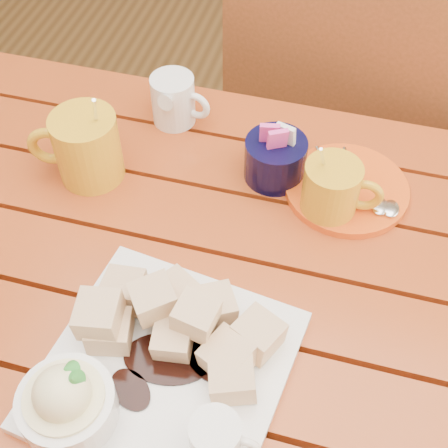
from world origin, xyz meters
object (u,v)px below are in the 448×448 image
(orange_saucer, at_px, (348,189))
(dessert_plate, at_px, (146,368))
(chair_far, at_px, (342,127))
(table, at_px, (193,324))
(coffee_mug_left, at_px, (85,146))
(coffee_mug_right, at_px, (333,190))

(orange_saucer, bearing_deg, dessert_plate, -116.78)
(orange_saucer, distance_m, chair_far, 0.46)
(table, xyz_separation_m, coffee_mug_left, (-0.20, 0.15, 0.16))
(coffee_mug_left, distance_m, coffee_mug_right, 0.36)
(coffee_mug_left, xyz_separation_m, coffee_mug_right, (0.36, 0.02, -0.01))
(dessert_plate, xyz_separation_m, coffee_mug_left, (-0.20, 0.30, 0.02))
(orange_saucer, bearing_deg, coffee_mug_right, -114.47)
(table, relative_size, orange_saucer, 6.57)
(orange_saucer, bearing_deg, coffee_mug_left, -170.50)
(coffee_mug_right, distance_m, orange_saucer, 0.06)
(table, height_order, dessert_plate, dessert_plate)
(table, height_order, chair_far, chair_far)
(chair_far, bearing_deg, dessert_plate, 90.45)
(coffee_mug_left, height_order, orange_saucer, coffee_mug_left)
(table, xyz_separation_m, dessert_plate, (-0.01, -0.14, 0.14))
(coffee_mug_right, distance_m, chair_far, 0.52)
(orange_saucer, bearing_deg, chair_far, 94.89)
(table, bearing_deg, coffee_mug_right, 47.56)
(dessert_plate, bearing_deg, chair_far, 78.99)
(coffee_mug_left, relative_size, orange_saucer, 0.88)
(table, distance_m, coffee_mug_left, 0.30)
(table, height_order, coffee_mug_right, coffee_mug_right)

